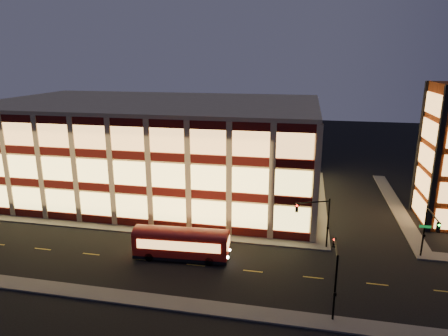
# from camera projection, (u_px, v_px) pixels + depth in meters

# --- Properties ---
(ground) EXTENTS (200.00, 200.00, 0.00)m
(ground) POSITION_uv_depth(u_px,v_px,m) (131.00, 233.00, 49.31)
(ground) COLOR black
(ground) RESTS_ON ground
(sidewalk_office_south) EXTENTS (54.00, 2.00, 0.15)m
(sidewalk_office_south) POSITION_uv_depth(u_px,v_px,m) (112.00, 227.00, 50.82)
(sidewalk_office_south) COLOR #514F4C
(sidewalk_office_south) RESTS_ON ground
(sidewalk_office_east) EXTENTS (2.00, 30.00, 0.15)m
(sidewalk_office_east) POSITION_uv_depth(u_px,v_px,m) (319.00, 199.00, 60.83)
(sidewalk_office_east) COLOR #514F4C
(sidewalk_office_east) RESTS_ON ground
(sidewalk_tower_west) EXTENTS (2.00, 30.00, 0.15)m
(sidewalk_tower_west) POSITION_uv_depth(u_px,v_px,m) (395.00, 205.00, 58.68)
(sidewalk_tower_west) COLOR #514F4C
(sidewalk_tower_west) RESTS_ON ground
(sidewalk_near) EXTENTS (100.00, 2.00, 0.15)m
(sidewalk_near) POSITION_uv_depth(u_px,v_px,m) (72.00, 291.00, 37.02)
(sidewalk_near) COLOR #514F4C
(sidewalk_near) RESTS_ON ground
(office_building) EXTENTS (50.45, 30.45, 14.50)m
(office_building) POSITION_uv_depth(u_px,v_px,m) (156.00, 146.00, 63.91)
(office_building) COLOR tan
(office_building) RESTS_ON ground
(traffic_signal_far) EXTENTS (3.79, 1.87, 6.00)m
(traffic_signal_far) POSITION_uv_depth(u_px,v_px,m) (317.00, 215.00, 44.09)
(traffic_signal_far) COLOR black
(traffic_signal_far) RESTS_ON ground
(traffic_signal_right) EXTENTS (1.20, 4.37, 6.00)m
(traffic_signal_right) POSITION_uv_depth(u_px,v_px,m) (429.00, 227.00, 41.07)
(traffic_signal_right) COLOR black
(traffic_signal_right) RESTS_ON ground
(traffic_signal_near) EXTENTS (0.32, 4.45, 6.00)m
(traffic_signal_near) POSITION_uv_depth(u_px,v_px,m) (335.00, 267.00, 33.20)
(traffic_signal_near) COLOR black
(traffic_signal_near) RESTS_ON ground
(trolley_bus) EXTENTS (10.31, 3.18, 3.45)m
(trolley_bus) POSITION_uv_depth(u_px,v_px,m) (181.00, 242.00, 42.71)
(trolley_bus) COLOR #970D08
(trolley_bus) RESTS_ON ground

